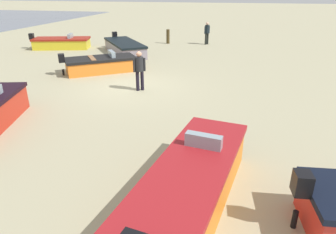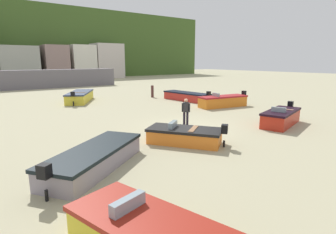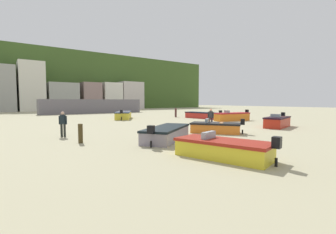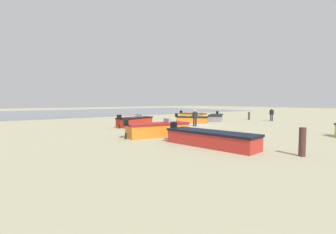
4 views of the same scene
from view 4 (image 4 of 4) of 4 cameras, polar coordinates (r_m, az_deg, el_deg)
ground_plane at (r=23.65m, az=6.17°, el=-2.10°), size 160.00×160.00×0.00m
tidal_water at (r=55.32m, az=-21.03°, el=1.05°), size 80.00×36.00×0.06m
boat_orange_0 at (r=16.20m, az=-2.49°, el=-3.05°), size 4.67×2.04×1.26m
boat_grey_1 at (r=30.48m, az=11.50°, el=-0.10°), size 4.70×4.03×1.09m
boat_red_3 at (r=22.91m, az=-8.02°, el=-1.12°), size 4.11×2.39×1.23m
boat_yellow_4 at (r=34.36m, az=5.98°, el=0.36°), size 2.53×4.15×1.05m
boat_red_5 at (r=12.92m, az=10.17°, el=-5.14°), size 2.04×5.55×1.14m
boat_orange_6 at (r=26.81m, az=5.88°, el=-0.58°), size 3.25×3.69×1.05m
mooring_post_near_water at (r=11.95m, az=29.67°, el=-5.25°), size 0.29×0.29×1.27m
mooring_post_mid_beach at (r=32.92m, az=18.97°, el=0.28°), size 0.24×0.24×1.05m
beach_walker_foreground at (r=31.67m, az=23.72°, el=0.82°), size 0.48×0.48×1.62m
beach_walker_distant at (r=23.00m, az=6.52°, el=0.12°), size 0.47×0.49×1.62m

